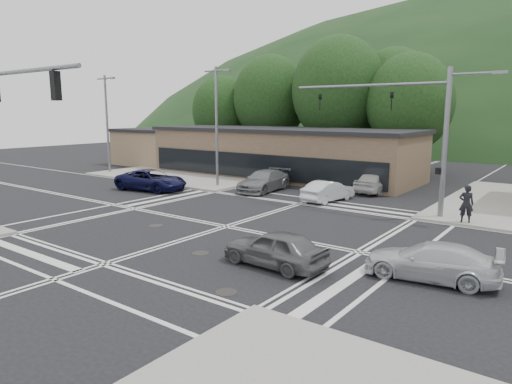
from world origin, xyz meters
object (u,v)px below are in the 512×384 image
Objects in this scene: car_queue_b at (377,182)px; pedestrian at (466,204)px; car_northbound at (264,181)px; car_silver_east at (431,261)px; car_blue_west at (151,180)px; car_queue_a at (328,191)px; car_grey_center at (275,248)px.

pedestrian is at bearing 141.35° from car_queue_b.
car_silver_east is at bearing -41.17° from car_northbound.
car_queue_a is at bearing -80.83° from car_blue_west.
car_blue_west is 1.18× the size of car_queue_b.
car_grey_center is at bearing -57.73° from car_northbound.
car_grey_center is 16.42m from car_northbound.
car_silver_east is 8.96m from pedestrian.
car_grey_center is at bearing 53.47° from pedestrian.
car_silver_east is 1.10× the size of car_queue_a.
car_queue_b reaches higher than car_grey_center.
car_blue_west reaches higher than car_queue_a.
car_blue_west is at bearing -151.00° from car_northbound.
car_queue_b is (-3.06, 17.49, 0.08)m from car_grey_center.
car_grey_center is at bearing 117.66° from car_queue_a.
car_queue_a reaches higher than car_silver_east.
car_blue_west is 8.30m from car_northbound.
car_blue_west is at bearing -114.38° from car_grey_center.
car_blue_west is 2.82× the size of pedestrian.
car_grey_center is 5.48m from car_silver_east.
car_silver_east is (21.86, -6.41, -0.11)m from car_blue_west.
car_blue_west reaches higher than car_grey_center.
car_blue_west is 18.82m from car_grey_center.
car_queue_a is 2.10× the size of pedestrian.
car_grey_center is 1.01× the size of car_queue_a.
car_silver_east is 2.30× the size of pedestrian.
pedestrian reaches higher than car_northbound.
car_northbound reaches higher than car_grey_center.
car_queue_b is at bearing 27.88° from car_northbound.
car_northbound is at bearing 35.63° from car_queue_b.
car_queue_a is 8.75m from pedestrian.
car_blue_west is 1.04× the size of car_northbound.
car_northbound is 2.70× the size of pedestrian.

